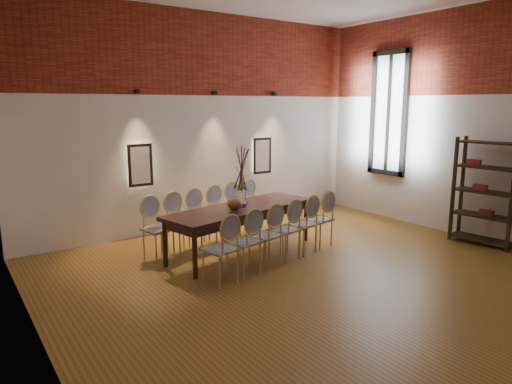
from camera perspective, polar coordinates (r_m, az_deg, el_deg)
floor at (r=6.32m, az=9.46°, el=-11.07°), size 7.00×7.00×0.02m
wall_back at (r=8.75m, az=-6.73°, el=8.62°), size 7.00×0.10×4.00m
wall_left at (r=4.21m, az=-26.83°, el=5.13°), size 0.10×7.00×4.00m
wall_right at (r=8.75m, az=26.94°, el=7.53°), size 0.10×7.00×4.00m
brick_band_back at (r=8.73m, az=-6.69°, el=16.84°), size 7.00×0.02×1.50m
brick_band_right at (r=8.73m, az=27.45°, el=15.73°), size 0.02×7.00×1.50m
niche_left at (r=8.18m, az=-14.34°, el=3.28°), size 0.36×0.06×0.66m
niche_right at (r=9.41m, az=0.67°, el=4.57°), size 0.36×0.06×0.66m
spot_fixture_left at (r=8.09m, az=-14.68°, el=12.07°), size 0.08×0.10×0.08m
spot_fixture_mid at (r=8.73m, az=-5.22°, el=12.26°), size 0.08×0.10×0.08m
spot_fixture_right at (r=9.50m, az=2.30°, el=12.18°), size 0.08×0.10×0.08m
window_glass at (r=9.78m, az=16.31°, el=9.38°), size 0.02×0.78×2.38m
window_frame at (r=9.77m, az=16.24°, el=9.38°), size 0.08×0.90×2.50m
window_mullion at (r=9.77m, az=16.24°, el=9.38°), size 0.06×0.06×2.40m
dining_table at (r=7.28m, az=-1.81°, el=-4.73°), size 2.74×1.35×0.75m
chair_near_a at (r=6.05m, az=-4.50°, el=-7.11°), size 0.52×0.52×0.94m
chair_near_b at (r=6.34m, az=-1.55°, el=-6.24°), size 0.52×0.52×0.94m
chair_near_c at (r=6.64m, az=1.13°, el=-5.43°), size 0.52×0.52×0.94m
chair_near_d at (r=6.96m, az=3.56°, el=-4.69°), size 0.52×0.52×0.94m
chair_near_e at (r=7.28m, az=5.77°, el=-4.00°), size 0.52×0.52×0.94m
chair_near_f at (r=7.62m, az=7.78°, el=-3.37°), size 0.52×0.52×0.94m
chair_far_a at (r=7.11m, az=-12.12°, el=-4.57°), size 0.52×0.52×0.94m
chair_far_b at (r=7.36m, az=-9.32°, el=-3.95°), size 0.52×0.52×0.94m
chair_far_c at (r=7.62m, az=-6.71°, el=-3.36°), size 0.52×0.52×0.94m
chair_far_d at (r=7.90m, az=-4.28°, el=-2.80°), size 0.52×0.52×0.94m
chair_far_e at (r=8.19m, az=-2.02°, el=-2.28°), size 0.52×0.52×0.94m
chair_far_f at (r=8.49m, az=0.08°, el=-1.80°), size 0.52×0.52×0.94m
vase at (r=7.16m, az=-1.82°, el=-0.68°), size 0.14×0.14×0.30m
dried_branches at (r=7.08m, az=-1.84°, el=2.89°), size 0.50×0.50×0.70m
bowl at (r=7.00m, az=-2.67°, el=-1.45°), size 0.24×0.24×0.18m
book at (r=7.37m, az=-2.25°, el=-1.42°), size 0.29×0.23×0.03m
shelving_rack at (r=8.52m, az=26.76°, el=0.01°), size 0.49×1.04×1.80m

